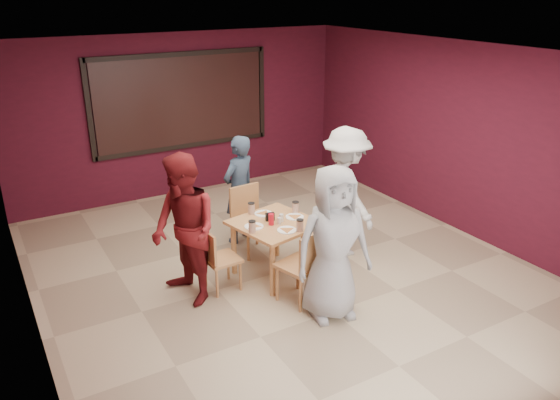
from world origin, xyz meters
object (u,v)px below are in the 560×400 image
dining_table (275,228)px  diner_right (345,192)px  chair_back (249,215)px  chair_left (217,256)px  diner_left (185,230)px  chair_right (324,223)px  diner_front (333,244)px  diner_back (239,190)px  chair_front (305,263)px

dining_table → diner_right: size_ratio=0.62×
chair_back → chair_left: chair_back is taller
dining_table → diner_right: (1.15, 0.07, 0.25)m
diner_left → chair_back: bearing=113.8°
diner_right → chair_right: bearing=87.4°
dining_table → diner_front: bearing=-85.1°
diner_back → chair_back: bearing=63.1°
diner_right → diner_front: bearing=143.3°
diner_front → diner_right: (1.05, 1.19, 0.01)m
chair_back → chair_left: (-0.84, -0.77, -0.07)m
chair_front → chair_right: 1.24m
diner_front → diner_left: diner_left is taller
diner_front → diner_left: size_ratio=0.99×
chair_left → diner_left: size_ratio=0.45×
diner_front → diner_back: 2.27m
chair_right → diner_left: bearing=-176.9°
chair_front → chair_right: (0.88, 0.88, -0.03)m
diner_front → diner_left: (-1.29, 1.12, 0.01)m
dining_table → diner_back: (0.07, 1.14, 0.14)m
chair_back → diner_back: (0.03, 0.37, 0.26)m
chair_front → diner_right: size_ratio=0.52×
diner_back → diner_right: diner_right is taller
chair_front → diner_front: 0.52m
dining_table → diner_back: size_ratio=0.70×
chair_right → diner_left: size_ratio=0.49×
chair_right → diner_front: diner_front is taller
chair_front → chair_left: (-0.76, 0.78, -0.07)m
diner_front → diner_back: diner_front is taller
chair_left → diner_back: bearing=52.5°
diner_left → diner_right: (2.34, 0.07, -0.00)m
chair_left → chair_right: size_ratio=0.93×
chair_right → diner_right: diner_right is taller
chair_back → diner_front: size_ratio=0.53×
chair_front → diner_right: 1.50m
chair_right → diner_left: 2.07m
dining_table → diner_right: 1.18m
diner_front → diner_back: bearing=101.9°
chair_front → diner_left: 1.43m
chair_left → diner_back: size_ratio=0.52×
chair_front → diner_left: bearing=146.1°
diner_back → chair_left: bearing=31.0°
chair_left → chair_right: (1.64, 0.10, 0.04)m
chair_back → diner_left: bearing=-147.7°
diner_front → diner_right: bearing=59.8°
chair_left → dining_table: bearing=-0.5°
chair_front → chair_back: 1.55m
chair_left → diner_front: (0.90, -1.13, 0.43)m
chair_front → diner_right: diner_right is taller
diner_front → diner_left: 1.71m
chair_right → chair_left: bearing=-176.4°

